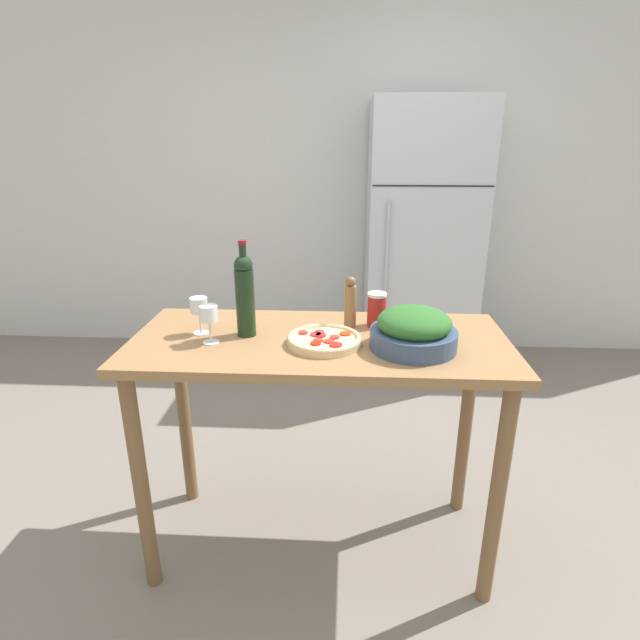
# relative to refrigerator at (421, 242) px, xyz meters

# --- Properties ---
(ground_plane) EXTENTS (14.00, 14.00, 0.00)m
(ground_plane) POSITION_rel_refrigerator_xyz_m (-0.61, -1.85, -0.94)
(ground_plane) COLOR slate
(wall_back) EXTENTS (6.40, 0.06, 2.60)m
(wall_back) POSITION_rel_refrigerator_xyz_m (-0.61, 0.40, 0.36)
(wall_back) COLOR silver
(wall_back) RESTS_ON ground_plane
(refrigerator) EXTENTS (0.75, 0.73, 1.88)m
(refrigerator) POSITION_rel_refrigerator_xyz_m (0.00, 0.00, 0.00)
(refrigerator) COLOR #B7BCC1
(refrigerator) RESTS_ON ground_plane
(prep_counter) EXTENTS (1.38, 0.61, 0.93)m
(prep_counter) POSITION_rel_refrigerator_xyz_m (-0.61, -1.85, -0.15)
(prep_counter) COLOR olive
(prep_counter) RESTS_ON ground_plane
(wine_bottle) EXTENTS (0.07, 0.07, 0.35)m
(wine_bottle) POSITION_rel_refrigerator_xyz_m (-0.88, -1.83, 0.16)
(wine_bottle) COLOR black
(wine_bottle) RESTS_ON prep_counter
(wine_glass_near) EXTENTS (0.06, 0.06, 0.14)m
(wine_glass_near) POSITION_rel_refrigerator_xyz_m (-1.00, -1.92, 0.10)
(wine_glass_near) COLOR silver
(wine_glass_near) RESTS_ON prep_counter
(wine_glass_far) EXTENTS (0.06, 0.06, 0.14)m
(wine_glass_far) POSITION_rel_refrigerator_xyz_m (-1.06, -1.83, 0.10)
(wine_glass_far) COLOR silver
(wine_glass_far) RESTS_ON prep_counter
(pepper_mill) EXTENTS (0.05, 0.05, 0.20)m
(pepper_mill) POSITION_rel_refrigerator_xyz_m (-0.50, -1.72, 0.09)
(pepper_mill) COLOR olive
(pepper_mill) RESTS_ON prep_counter
(salad_bowl) EXTENTS (0.30, 0.30, 0.15)m
(salad_bowl) POSITION_rel_refrigerator_xyz_m (-0.28, -1.93, 0.06)
(salad_bowl) COLOR #384C6B
(salad_bowl) RESTS_ON prep_counter
(homemade_pizza) EXTENTS (0.26, 0.26, 0.03)m
(homemade_pizza) POSITION_rel_refrigerator_xyz_m (-0.59, -1.91, 0.01)
(homemade_pizza) COLOR #DBC189
(homemade_pizza) RESTS_ON prep_counter
(salt_canister) EXTENTS (0.07, 0.07, 0.13)m
(salt_canister) POSITION_rel_refrigerator_xyz_m (-0.40, -1.71, 0.06)
(salt_canister) COLOR #B2231E
(salt_canister) RESTS_ON prep_counter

